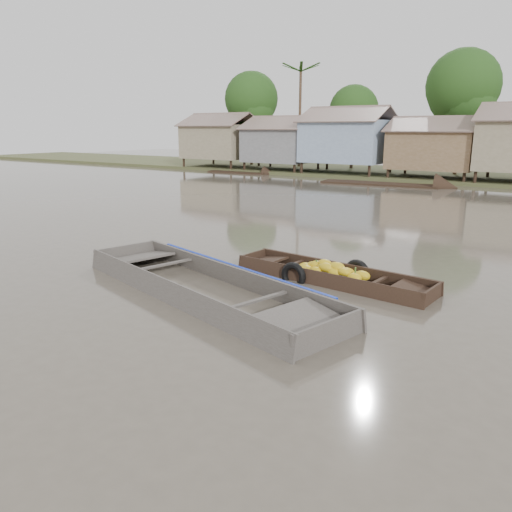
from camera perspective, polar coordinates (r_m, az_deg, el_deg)
The scene contains 3 objects.
ground at distance 10.51m, azimuth -2.07°, elevation -6.38°, with size 120.00×120.00×0.00m, color #524B3F.
banana_boat at distance 12.69m, azimuth 8.35°, elevation -2.19°, with size 5.28×1.72×0.74m.
viewer_boat at distance 11.62m, azimuth -5.85°, elevation -4.02°, with size 8.03×3.99×0.63m.
Camera 1 is at (5.74, -7.97, 3.73)m, focal length 35.00 mm.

